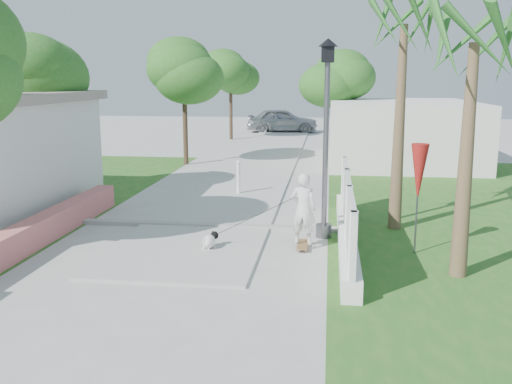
# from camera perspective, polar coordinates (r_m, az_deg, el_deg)

# --- Properties ---
(ground) EXTENTS (90.00, 90.00, 0.00)m
(ground) POSITION_cam_1_polar(r_m,az_deg,el_deg) (8.63, -13.96, -13.72)
(ground) COLOR #B7B7B2
(ground) RESTS_ON ground
(path_strip) EXTENTS (3.20, 36.00, 0.06)m
(path_strip) POSITION_cam_1_polar(r_m,az_deg,el_deg) (27.64, 1.11, 3.97)
(path_strip) COLOR #B7B7B2
(path_strip) RESTS_ON ground
(curb) EXTENTS (6.50, 0.25, 0.10)m
(curb) POSITION_cam_1_polar(r_m,az_deg,el_deg) (14.04, -5.14, -3.34)
(curb) COLOR #999993
(curb) RESTS_ON ground
(grass_right) EXTENTS (8.00, 20.00, 0.01)m
(grass_right) POSITION_cam_1_polar(r_m,az_deg,el_deg) (16.18, 21.56, -2.29)
(grass_right) COLOR #275F1E
(grass_right) RESTS_ON ground
(pink_wall) EXTENTS (0.45, 8.20, 0.80)m
(pink_wall) POSITION_cam_1_polar(r_m,az_deg,el_deg) (12.92, -22.07, -4.26)
(pink_wall) COLOR #C96767
(pink_wall) RESTS_ON ground
(lattice_fence) EXTENTS (0.35, 7.00, 1.50)m
(lattice_fence) POSITION_cam_1_polar(r_m,az_deg,el_deg) (12.64, 9.06, -2.79)
(lattice_fence) COLOR white
(lattice_fence) RESTS_ON ground
(building_right) EXTENTS (6.00, 8.00, 2.60)m
(building_right) POSITION_cam_1_polar(r_m,az_deg,el_deg) (25.54, 14.19, 5.87)
(building_right) COLOR silver
(building_right) RESTS_ON ground
(street_lamp) EXTENTS (0.44, 0.44, 4.44)m
(street_lamp) POSITION_cam_1_polar(r_m,az_deg,el_deg) (12.80, 7.02, 6.00)
(street_lamp) COLOR #59595E
(street_lamp) RESTS_ON ground
(bollard) EXTENTS (0.14, 0.14, 1.09)m
(bollard) POSITION_cam_1_polar(r_m,az_deg,el_deg) (17.73, -1.77, 1.57)
(bollard) COLOR white
(bollard) RESTS_ON ground
(patio_umbrella) EXTENTS (0.36, 0.36, 2.30)m
(patio_umbrella) POSITION_cam_1_polar(r_m,az_deg,el_deg) (12.05, 15.97, 1.76)
(patio_umbrella) COLOR #59595E
(patio_umbrella) RESTS_ON ground
(tree_left_mid) EXTENTS (3.20, 3.20, 4.85)m
(tree_left_mid) POSITION_cam_1_polar(r_m,az_deg,el_deg) (17.86, -21.27, 10.27)
(tree_left_mid) COLOR #4C3826
(tree_left_mid) RESTS_ON ground
(tree_path_left) EXTENTS (3.40, 3.40, 5.23)m
(tree_path_left) POSITION_cam_1_polar(r_m,az_deg,el_deg) (23.98, -7.19, 11.82)
(tree_path_left) COLOR #4C3826
(tree_path_left) RESTS_ON ground
(tree_path_right) EXTENTS (3.00, 3.00, 4.79)m
(tree_path_right) POSITION_cam_1_polar(r_m,az_deg,el_deg) (27.23, 8.01, 11.06)
(tree_path_right) COLOR #4C3826
(tree_path_right) RESTS_ON ground
(tree_path_far) EXTENTS (3.20, 3.20, 5.17)m
(tree_path_far) POSITION_cam_1_polar(r_m,az_deg,el_deg) (33.72, -2.53, 11.76)
(tree_path_far) COLOR #4C3826
(tree_path_far) RESTS_ON ground
(palm_far) EXTENTS (1.80, 1.80, 5.30)m
(palm_far) POSITION_cam_1_polar(r_m,az_deg,el_deg) (13.87, 14.54, 14.65)
(palm_far) COLOR brown
(palm_far) RESTS_ON ground
(palm_near) EXTENTS (1.80, 1.80, 4.70)m
(palm_near) POSITION_cam_1_polar(r_m,az_deg,el_deg) (10.73, 20.92, 12.49)
(palm_near) COLOR brown
(palm_near) RESTS_ON ground
(skateboarder) EXTENTS (2.27, 0.83, 1.64)m
(skateboarder) POSITION_cam_1_polar(r_m,az_deg,el_deg) (12.16, 1.95, -2.14)
(skateboarder) COLOR brown
(skateboarder) RESTS_ON ground
(dog) EXTENTS (0.41, 0.56, 0.40)m
(dog) POSITION_cam_1_polar(r_m,az_deg,el_deg) (12.16, -4.63, -4.85)
(dog) COLOR white
(dog) RESTS_ON ground
(parked_car) EXTENTS (4.79, 2.23, 1.59)m
(parked_car) POSITION_cam_1_polar(r_m,az_deg,el_deg) (38.24, 2.65, 7.18)
(parked_car) COLOR #A7AAAE
(parked_car) RESTS_ON ground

